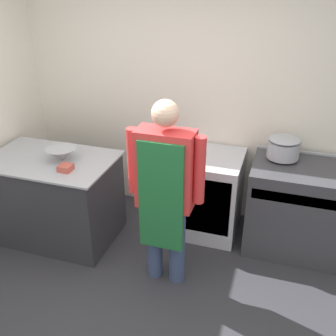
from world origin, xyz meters
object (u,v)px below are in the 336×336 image
Objects in this scene: stove at (297,208)px; mixing_bowl at (62,154)px; stock_pot at (284,147)px; plastic_tub at (66,168)px; person_cook at (165,186)px; fridge_unit at (211,194)px.

mixing_bowl is (-2.20, -0.53, 0.50)m from stove.
mixing_bowl is 2.09m from stock_pot.
person_cook is at bearing -6.65° from plastic_tub.
mixing_bowl is at bearing -157.09° from fridge_unit.
stove is 1.09× the size of fridge_unit.
stove is at bearing -29.77° from stock_pot.
fridge_unit is at bearing 31.72° from plastic_tub.
fridge_unit is 2.82× the size of stock_pot.
person_cook reaches higher than fridge_unit.
person_cook is at bearing -142.47° from stove.
plastic_tub is at bearing 173.35° from person_cook.
stock_pot is at bearing 47.49° from person_cook.
stove is 2.22m from plastic_tub.
stove is 0.61m from stock_pot.
mixing_bowl reaches higher than fridge_unit.
stock_pot is (1.85, 0.83, 0.11)m from plastic_tub.
person_cook reaches higher than stove.
stock_pot is at bearing 24.16° from plastic_tub.
fridge_unit is 0.88m from stock_pot.
plastic_tub is 0.38× the size of stock_pot.
stove is 1.44m from person_cook.
mixing_bowl reaches higher than stove.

